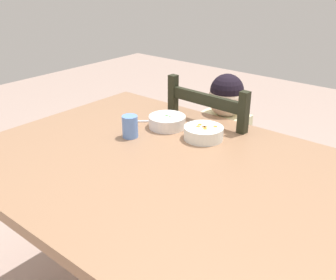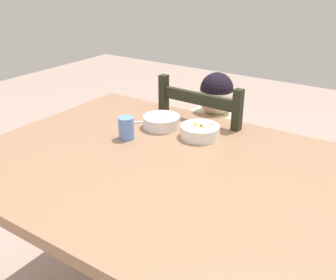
# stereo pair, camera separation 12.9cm
# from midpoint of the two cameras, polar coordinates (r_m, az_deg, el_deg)

# --- Properties ---
(dining_table) EXTENTS (1.45, 1.03, 0.78)m
(dining_table) POSITION_cam_midpoint_polar(r_m,az_deg,el_deg) (1.40, 2.61, -7.24)
(dining_table) COLOR #986F51
(dining_table) RESTS_ON ground
(dining_chair) EXTENTS (0.43, 0.43, 0.96)m
(dining_chair) POSITION_cam_midpoint_polar(r_m,az_deg,el_deg) (1.98, 9.39, -4.80)
(dining_chair) COLOR black
(dining_chair) RESTS_ON ground
(child_figure) EXTENTS (0.32, 0.31, 0.96)m
(child_figure) POSITION_cam_midpoint_polar(r_m,az_deg,el_deg) (1.90, 9.71, -0.24)
(child_figure) COLOR beige
(child_figure) RESTS_ON ground
(bowl_of_peas) EXTENTS (0.16, 0.16, 0.05)m
(bowl_of_peas) POSITION_cam_midpoint_polar(r_m,az_deg,el_deg) (1.65, 2.12, 2.73)
(bowl_of_peas) COLOR white
(bowl_of_peas) RESTS_ON dining_table
(bowl_of_carrots) EXTENTS (0.16, 0.16, 0.05)m
(bowl_of_carrots) POSITION_cam_midpoint_polar(r_m,az_deg,el_deg) (1.56, 7.63, 1.07)
(bowl_of_carrots) COLOR white
(bowl_of_carrots) RESTS_ON dining_table
(spoon) EXTENTS (0.12, 0.11, 0.01)m
(spoon) POSITION_cam_midpoint_polar(r_m,az_deg,el_deg) (1.72, -2.28, 2.77)
(spoon) COLOR silver
(spoon) RESTS_ON dining_table
(drinking_cup) EXTENTS (0.06, 0.06, 0.09)m
(drinking_cup) POSITION_cam_midpoint_polar(r_m,az_deg,el_deg) (1.55, -3.25, 1.96)
(drinking_cup) COLOR #608DDF
(drinking_cup) RESTS_ON dining_table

